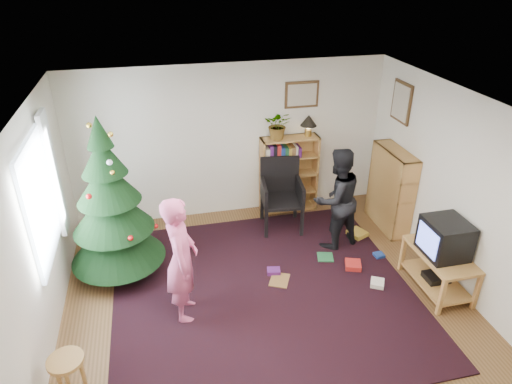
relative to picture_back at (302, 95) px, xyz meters
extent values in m
plane|color=brown|center=(-1.15, -2.48, -1.95)|extent=(5.00, 5.00, 0.00)
plane|color=white|center=(-1.15, -2.48, 0.55)|extent=(5.00, 5.00, 0.00)
cube|color=silver|center=(-1.15, 0.02, -0.70)|extent=(5.00, 0.02, 2.50)
cube|color=silver|center=(-3.65, -2.48, -0.70)|extent=(0.02, 5.00, 2.50)
cube|color=silver|center=(1.35, -2.48, -0.70)|extent=(0.02, 5.00, 2.50)
cube|color=black|center=(-1.15, -2.17, -1.94)|extent=(3.80, 3.60, 0.02)
cube|color=silver|center=(-3.62, -1.88, -0.45)|extent=(0.04, 1.20, 1.40)
cube|color=silver|center=(-3.58, -1.18, -0.45)|extent=(0.06, 0.35, 1.60)
cube|color=#4C3319|center=(0.00, 0.00, 0.00)|extent=(0.55, 0.03, 0.42)
cube|color=beige|center=(0.00, 0.00, 0.00)|extent=(0.47, 0.01, 0.34)
cube|color=#4C3319|center=(1.33, -0.73, 0.00)|extent=(0.03, 0.50, 0.60)
cube|color=beige|center=(1.33, -0.73, 0.00)|extent=(0.01, 0.42, 0.52)
cylinder|color=#3F2816|center=(-2.96, -1.31, -1.83)|extent=(0.12, 0.12, 0.24)
cone|color=black|center=(-2.96, -1.31, -1.36)|extent=(1.24, 1.24, 0.70)
cone|color=black|center=(-2.96, -1.31, -0.94)|extent=(1.04, 1.04, 0.62)
cone|color=black|center=(-2.96, -1.31, -0.55)|extent=(0.80, 0.80, 0.55)
cone|color=black|center=(-2.96, -1.31, -0.20)|extent=(0.56, 0.56, 0.48)
cone|color=black|center=(-2.96, -1.31, 0.11)|extent=(0.32, 0.32, 0.40)
cube|color=#BF8644|center=(-0.21, -0.14, -1.30)|extent=(0.95, 0.30, 1.30)
cube|color=#BF8644|center=(-0.21, -0.14, -0.66)|extent=(0.95, 0.30, 0.03)
cube|color=#BF8644|center=(1.19, -1.02, -1.30)|extent=(0.30, 0.95, 1.30)
cube|color=#BF8644|center=(1.19, -1.02, -0.66)|extent=(0.30, 0.95, 0.03)
cube|color=#BF8644|center=(1.07, -2.61, -1.42)|extent=(0.55, 0.98, 0.04)
cube|color=#BF8644|center=(0.83, -3.07, -1.69)|extent=(0.05, 0.05, 0.51)
cube|color=#BF8644|center=(1.31, -3.07, -1.69)|extent=(0.05, 0.05, 0.51)
cube|color=#BF8644|center=(0.83, -2.15, -1.69)|extent=(0.05, 0.05, 0.51)
cube|color=#BF8644|center=(1.31, -2.15, -1.69)|extent=(0.05, 0.05, 0.51)
cube|color=#BF8644|center=(1.07, -2.61, -1.83)|extent=(0.51, 0.94, 0.03)
cube|color=black|center=(1.07, -2.61, -1.77)|extent=(0.30, 0.25, 0.08)
cube|color=black|center=(1.07, -2.61, -1.17)|extent=(0.49, 0.54, 0.47)
cube|color=#5D75FF|center=(0.82, -2.61, -1.17)|extent=(0.01, 0.42, 0.34)
cube|color=black|center=(-0.49, -0.72, -1.45)|extent=(0.68, 0.68, 0.05)
cube|color=black|center=(-0.49, -0.44, -1.14)|extent=(0.61, 0.12, 0.61)
cube|color=black|center=(-0.77, -0.99, -1.70)|extent=(0.06, 0.06, 0.50)
cube|color=black|center=(-0.22, -0.99, -1.70)|extent=(0.06, 0.06, 0.50)
cube|color=black|center=(-0.77, -0.44, -1.70)|extent=(0.06, 0.06, 0.50)
cube|color=black|center=(-0.22, -0.44, -1.70)|extent=(0.06, 0.06, 0.50)
cylinder|color=#BF8644|center=(-3.35, -3.34, -1.40)|extent=(0.34, 0.34, 0.04)
cylinder|color=#BF8644|center=(-3.23, -3.34, -1.69)|extent=(0.04, 0.04, 0.53)
cylinder|color=#BF8644|center=(-3.41, -3.23, -1.69)|extent=(0.04, 0.04, 0.53)
imported|color=#C74F7B|center=(-2.17, -2.34, -1.15)|extent=(0.44, 0.62, 1.60)
imported|color=black|center=(0.14, -1.34, -1.17)|extent=(0.88, 0.76, 1.55)
imported|color=gray|center=(-0.41, -0.14, -0.42)|extent=(0.52, 0.48, 0.46)
cylinder|color=#A57F33|center=(0.09, -0.14, -0.59)|extent=(0.11, 0.11, 0.11)
sphere|color=#FFD88C|center=(0.09, -0.14, -0.47)|extent=(0.11, 0.11, 0.11)
cone|color=black|center=(0.09, -0.14, -0.38)|extent=(0.27, 0.27, 0.18)
cube|color=#A51E19|center=(0.20, -1.97, -1.91)|extent=(0.20, 0.20, 0.08)
cube|color=navy|center=(0.67, -1.82, -1.91)|extent=(0.20, 0.20, 0.08)
cube|color=#1E592D|center=(-0.10, -1.67, -1.91)|extent=(0.20, 0.20, 0.08)
cube|color=gold|center=(0.59, -1.23, -1.91)|extent=(0.20, 0.20, 0.08)
cube|color=brown|center=(-0.89, -2.02, -1.91)|extent=(0.20, 0.20, 0.08)
cube|color=beige|center=(0.35, -2.41, -1.91)|extent=(0.20, 0.20, 0.08)
cube|color=#4C1959|center=(-0.92, -1.85, -1.91)|extent=(0.20, 0.20, 0.08)
camera|label=1|loc=(-2.30, -6.69, 1.98)|focal=32.00mm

